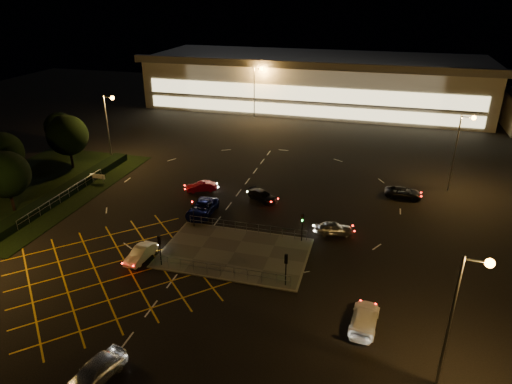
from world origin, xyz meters
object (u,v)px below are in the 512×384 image
(car_far_dkgrey, at_px, (262,196))
(signal_se, at_px, (286,263))
(car_near_silver, at_px, (96,371))
(car_right_silver, at_px, (334,228))
(signal_sw, at_px, (160,244))
(car_left_blue, at_px, (202,208))
(car_east_grey, at_px, (404,193))
(signal_ne, at_px, (302,221))
(car_queue_white, at_px, (141,254))
(car_circ_red, at_px, (201,187))
(car_approach_white, at_px, (364,318))
(signal_nw, at_px, (193,208))

(car_far_dkgrey, bearing_deg, signal_se, -128.08)
(car_near_silver, bearing_deg, car_right_silver, 76.48)
(signal_sw, relative_size, car_left_blue, 0.57)
(car_east_grey, bearing_deg, car_right_silver, 149.41)
(signal_ne, bearing_deg, car_near_silver, -114.77)
(signal_ne, bearing_deg, car_queue_white, -152.46)
(car_near_silver, bearing_deg, signal_ne, 79.94)
(car_left_blue, relative_size, car_circ_red, 1.45)
(car_approach_white, bearing_deg, signal_nw, -26.15)
(car_far_dkgrey, bearing_deg, car_near_silver, -155.97)
(signal_sw, xyz_separation_m, car_left_blue, (-0.24, 11.12, -1.60))
(car_queue_white, relative_size, car_approach_white, 0.81)
(signal_sw, relative_size, car_near_silver, 0.69)
(signal_sw, height_order, car_queue_white, signal_sw)
(signal_nw, distance_m, car_circ_red, 9.85)
(car_right_silver, height_order, car_approach_white, car_approach_white)
(signal_se, height_order, car_left_blue, signal_se)
(signal_ne, bearing_deg, car_right_silver, 40.29)
(signal_ne, bearing_deg, signal_sw, -146.35)
(car_far_dkgrey, bearing_deg, car_circ_red, 116.60)
(signal_sw, xyz_separation_m, car_approach_white, (18.99, -3.45, -1.65))
(signal_ne, xyz_separation_m, car_right_silver, (3.00, 2.54, -1.69))
(car_queue_white, bearing_deg, car_right_silver, 35.42)
(signal_nw, height_order, car_left_blue, signal_nw)
(car_near_silver, bearing_deg, car_left_blue, 109.81)
(signal_ne, bearing_deg, car_circ_red, 147.96)
(car_circ_red, relative_size, car_east_grey, 0.82)
(car_far_dkgrey, relative_size, car_circ_red, 1.11)
(signal_sw, relative_size, car_far_dkgrey, 0.75)
(signal_sw, height_order, signal_ne, same)
(car_approach_white, bearing_deg, car_east_grey, -92.56)
(signal_se, relative_size, car_east_grey, 0.68)
(car_left_blue, relative_size, car_right_silver, 1.38)
(car_approach_white, bearing_deg, car_queue_white, -5.49)
(car_queue_white, distance_m, car_approach_white, 21.74)
(signal_sw, bearing_deg, car_approach_white, 169.69)
(car_east_grey, bearing_deg, signal_nw, 124.08)
(car_left_blue, bearing_deg, car_approach_white, -37.53)
(signal_ne, height_order, car_circ_red, signal_ne)
(car_queue_white, xyz_separation_m, car_approach_white, (21.39, -3.93, 0.06))
(car_circ_red, bearing_deg, car_queue_white, -24.62)
(car_left_blue, bearing_deg, car_right_silver, -2.57)
(signal_se, xyz_separation_m, signal_nw, (-12.00, 7.99, 0.00))
(car_east_grey, distance_m, car_approach_white, 25.86)
(car_queue_white, bearing_deg, signal_se, 3.51)
(signal_se, bearing_deg, car_east_grey, -115.01)
(signal_sw, relative_size, signal_se, 1.00)
(signal_nw, bearing_deg, car_left_blue, 94.34)
(car_left_blue, bearing_deg, signal_nw, -86.03)
(car_left_blue, bearing_deg, car_far_dkgrey, 43.71)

